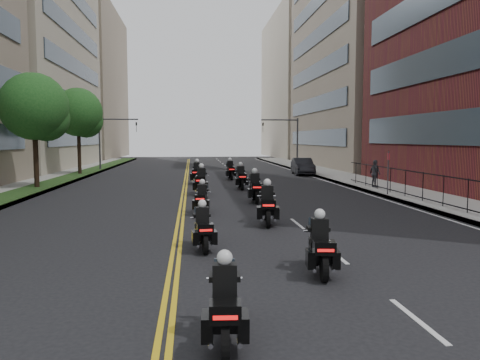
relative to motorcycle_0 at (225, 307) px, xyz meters
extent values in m
plane|color=black|center=(0.44, 0.61, -0.61)|extent=(160.00, 160.00, 0.00)
cube|color=gray|center=(12.44, 25.61, -0.54)|extent=(4.00, 90.00, 0.15)
cube|color=gray|center=(-11.56, 25.61, -0.54)|extent=(4.00, 90.00, 0.15)
cube|color=#183D16|center=(-10.76, 25.61, -0.44)|extent=(2.00, 90.00, 0.04)
cube|color=#333F4C|center=(14.39, 17.61, 2.89)|extent=(0.12, 25.80, 1.80)
cube|color=#333F4C|center=(14.39, 17.61, 6.89)|extent=(0.12, 25.80, 1.80)
cube|color=gray|center=(21.94, 48.61, 14.39)|extent=(15.00, 28.00, 30.00)
cube|color=#333F4C|center=(14.39, 48.61, 2.89)|extent=(0.12, 24.08, 1.80)
cube|color=#333F4C|center=(14.39, 48.61, 6.89)|extent=(0.12, 24.08, 1.80)
cube|color=#333F4C|center=(14.39, 48.61, 10.89)|extent=(0.12, 24.08, 1.80)
cube|color=#333F4C|center=(14.39, 48.61, 14.89)|extent=(0.12, 24.08, 1.80)
cube|color=#333F4C|center=(14.39, 48.61, 18.89)|extent=(0.12, 24.08, 1.80)
cube|color=#A79F86|center=(21.94, 78.61, 12.39)|extent=(15.00, 28.00, 26.00)
cube|color=#A79F86|center=(-21.56, 48.61, 16.39)|extent=(16.00, 28.00, 34.00)
cube|color=#333F4C|center=(-13.51, 48.61, 2.89)|extent=(0.12, 24.08, 1.80)
cube|color=#333F4C|center=(-13.51, 48.61, 6.89)|extent=(0.12, 24.08, 1.80)
cube|color=#333F4C|center=(-13.51, 48.61, 10.89)|extent=(0.12, 24.08, 1.80)
cube|color=#333F4C|center=(-13.51, 48.61, 14.89)|extent=(0.12, 24.08, 1.80)
cube|color=gray|center=(-21.56, 78.61, 12.39)|extent=(16.00, 28.00, 26.00)
cube|color=black|center=(11.44, 12.61, 0.99)|extent=(0.05, 28.00, 0.05)
cube|color=black|center=(11.44, 12.61, -0.31)|extent=(0.05, 28.00, 0.05)
cylinder|color=black|center=(-10.76, 24.61, 1.94)|extent=(0.32, 0.32, 5.11)
sphere|color=#194D1A|center=(-10.76, 24.61, 4.86)|extent=(4.40, 4.40, 4.40)
sphere|color=#194D1A|center=(-10.16, 25.01, 4.13)|extent=(3.08, 3.08, 3.08)
cylinder|color=black|center=(-10.76, 36.61, 2.08)|extent=(0.32, 0.32, 5.39)
sphere|color=#194D1A|center=(-10.76, 36.61, 5.16)|extent=(4.40, 4.40, 4.40)
sphere|color=#194D1A|center=(-10.16, 37.01, 4.39)|extent=(3.08, 3.08, 3.08)
cylinder|color=#3F3F44|center=(10.94, 42.61, 2.19)|extent=(0.18, 0.18, 5.60)
cylinder|color=#3F3F44|center=(8.94, 42.61, 4.79)|extent=(4.00, 0.14, 0.14)
imported|color=black|center=(7.14, 42.61, 3.99)|extent=(0.16, 0.20, 1.00)
cylinder|color=#3F3F44|center=(-10.06, 42.61, 2.19)|extent=(0.18, 0.18, 5.60)
cylinder|color=#3F3F44|center=(-8.06, 42.61, 4.79)|extent=(4.00, 0.14, 0.14)
imported|color=black|center=(-6.26, 42.61, 3.99)|extent=(0.16, 0.20, 1.00)
cylinder|color=black|center=(-0.04, -0.66, -0.30)|extent=(0.17, 0.63, 0.62)
cylinder|color=black|center=(0.05, 0.81, -0.30)|extent=(0.17, 0.63, 0.62)
cube|color=black|center=(0.00, 0.08, -0.04)|extent=(0.46, 1.26, 0.37)
cube|color=silver|center=(0.01, 0.12, -0.25)|extent=(0.38, 0.53, 0.28)
cube|color=black|center=(-0.04, -0.66, 0.18)|extent=(0.50, 0.41, 0.29)
cube|color=red|center=(-0.05, -0.85, 0.16)|extent=(0.37, 0.05, 0.06)
cube|color=black|center=(0.01, 0.12, 0.42)|extent=(0.42, 0.28, 0.57)
sphere|color=silver|center=(0.01, 0.13, 0.80)|extent=(0.27, 0.27, 0.27)
cylinder|color=black|center=(2.56, 3.06, -0.28)|extent=(0.22, 0.67, 0.66)
cylinder|color=black|center=(2.76, 4.59, -0.28)|extent=(0.22, 0.67, 0.66)
cube|color=black|center=(2.66, 3.83, -0.01)|extent=(0.57, 1.35, 0.39)
cube|color=silver|center=(2.67, 3.87, -0.23)|extent=(0.43, 0.57, 0.29)
cube|color=black|center=(2.56, 3.06, 0.22)|extent=(0.55, 0.47, 0.31)
cube|color=red|center=(2.54, 2.86, 0.20)|extent=(0.39, 0.08, 0.07)
cube|color=black|center=(2.67, 3.87, 0.47)|extent=(0.46, 0.32, 0.60)
sphere|color=silver|center=(2.67, 3.88, 0.88)|extent=(0.28, 0.28, 0.28)
cylinder|color=black|center=(-0.15, 5.97, -0.30)|extent=(0.18, 0.62, 0.62)
cylinder|color=black|center=(-0.27, 7.42, -0.30)|extent=(0.18, 0.62, 0.62)
cube|color=black|center=(-0.21, 6.69, -0.05)|extent=(0.48, 1.25, 0.36)
cube|color=silver|center=(-0.21, 6.74, -0.26)|extent=(0.38, 0.52, 0.27)
cube|color=black|center=(-0.15, 5.97, 0.17)|extent=(0.50, 0.42, 0.29)
cube|color=red|center=(-0.13, 5.78, 0.15)|extent=(0.36, 0.06, 0.06)
cube|color=black|center=(-0.21, 6.74, 0.40)|extent=(0.42, 0.29, 0.56)
sphere|color=silver|center=(-0.21, 6.75, 0.78)|extent=(0.26, 0.26, 0.26)
cylinder|color=black|center=(2.34, 9.82, -0.25)|extent=(0.23, 0.74, 0.73)
cylinder|color=black|center=(2.54, 11.52, -0.25)|extent=(0.23, 0.74, 0.73)
cube|color=black|center=(2.44, 10.67, 0.05)|extent=(0.62, 1.49, 0.43)
cube|color=silver|center=(2.45, 10.72, -0.19)|extent=(0.47, 0.63, 0.32)
cube|color=black|center=(2.34, 9.82, 0.31)|extent=(0.61, 0.51, 0.34)
cube|color=red|center=(2.31, 9.59, 0.29)|extent=(0.43, 0.08, 0.07)
cube|color=black|center=(2.45, 10.72, 0.59)|extent=(0.50, 0.35, 0.66)
sphere|color=silver|center=(2.45, 10.73, 1.04)|extent=(0.31, 0.31, 0.31)
cylinder|color=black|center=(-0.15, 12.88, -0.30)|extent=(0.21, 0.64, 0.63)
cylinder|color=black|center=(0.03, 14.35, -0.30)|extent=(0.21, 0.64, 0.63)
cube|color=black|center=(-0.06, 13.61, -0.04)|extent=(0.54, 1.29, 0.37)
cube|color=silver|center=(-0.06, 13.66, -0.25)|extent=(0.41, 0.55, 0.28)
cube|color=black|center=(-0.15, 12.88, 0.19)|extent=(0.53, 0.45, 0.30)
cube|color=red|center=(-0.18, 12.68, 0.17)|extent=(0.37, 0.07, 0.06)
cube|color=black|center=(-0.06, 13.66, 0.43)|extent=(0.44, 0.31, 0.57)
sphere|color=silver|center=(-0.06, 13.67, 0.82)|extent=(0.27, 0.27, 0.27)
cylinder|color=black|center=(2.79, 16.22, -0.24)|extent=(0.17, 0.74, 0.73)
cylinder|color=black|center=(2.83, 17.95, -0.24)|extent=(0.17, 0.74, 0.73)
cube|color=black|center=(2.81, 17.08, 0.06)|extent=(0.48, 1.47, 0.43)
cube|color=silver|center=(2.81, 17.14, -0.19)|extent=(0.42, 0.60, 0.32)
cube|color=black|center=(2.79, 16.22, 0.32)|extent=(0.57, 0.47, 0.35)
cube|color=red|center=(2.79, 15.99, 0.30)|extent=(0.43, 0.04, 0.08)
cube|color=black|center=(2.81, 17.14, 0.60)|extent=(0.48, 0.31, 0.67)
sphere|color=silver|center=(2.81, 17.15, 1.05)|extent=(0.31, 0.31, 0.31)
cylinder|color=black|center=(-0.04, 20.03, -0.23)|extent=(0.23, 0.77, 0.76)
cylinder|color=black|center=(0.14, 21.82, -0.23)|extent=(0.23, 0.77, 0.76)
cube|color=black|center=(0.05, 20.93, 0.08)|extent=(0.62, 1.55, 0.45)
cube|color=silver|center=(0.06, 20.98, -0.17)|extent=(0.48, 0.66, 0.34)
cube|color=black|center=(-0.04, 20.03, 0.35)|extent=(0.63, 0.53, 0.36)
cube|color=red|center=(-0.06, 19.80, 0.33)|extent=(0.45, 0.08, 0.08)
cube|color=black|center=(0.06, 20.98, 0.64)|extent=(0.52, 0.36, 0.69)
sphere|color=silver|center=(0.06, 20.99, 1.11)|extent=(0.32, 0.32, 0.32)
cylinder|color=black|center=(2.76, 22.88, -0.25)|extent=(0.16, 0.73, 0.73)
cylinder|color=black|center=(2.75, 24.60, -0.25)|extent=(0.16, 0.73, 0.73)
cube|color=black|center=(2.76, 23.74, 0.06)|extent=(0.46, 1.45, 0.43)
cube|color=silver|center=(2.75, 23.79, -0.19)|extent=(0.41, 0.59, 0.32)
cube|color=black|center=(2.76, 22.88, 0.31)|extent=(0.56, 0.46, 0.34)
cube|color=red|center=(2.76, 22.65, 0.29)|extent=(0.43, 0.04, 0.08)
cube|color=black|center=(2.75, 23.79, 0.59)|extent=(0.48, 0.30, 0.67)
sphere|color=silver|center=(2.75, 23.80, 1.04)|extent=(0.31, 0.31, 0.31)
cylinder|color=black|center=(-0.22, 26.66, -0.23)|extent=(0.23, 0.77, 0.76)
cylinder|color=black|center=(-0.05, 28.44, -0.23)|extent=(0.23, 0.77, 0.76)
cube|color=black|center=(-0.13, 27.55, 0.08)|extent=(0.61, 1.55, 0.45)
cube|color=silver|center=(-0.13, 27.61, -0.18)|extent=(0.48, 0.65, 0.34)
cube|color=black|center=(-0.22, 26.66, 0.35)|extent=(0.62, 0.52, 0.36)
cube|color=red|center=(-0.24, 26.43, 0.33)|extent=(0.45, 0.07, 0.08)
cube|color=black|center=(-0.13, 27.61, 0.64)|extent=(0.52, 0.36, 0.69)
sphere|color=silver|center=(-0.13, 27.62, 1.11)|extent=(0.32, 0.32, 0.32)
cylinder|color=black|center=(2.69, 30.40, -0.25)|extent=(0.19, 0.73, 0.73)
cylinder|color=black|center=(2.61, 32.11, -0.25)|extent=(0.19, 0.73, 0.73)
cube|color=black|center=(2.65, 31.26, 0.05)|extent=(0.52, 1.47, 0.43)
cube|color=silver|center=(2.65, 31.31, -0.19)|extent=(0.44, 0.61, 0.32)
cube|color=black|center=(2.69, 30.40, 0.31)|extent=(0.58, 0.48, 0.34)
cube|color=red|center=(2.70, 30.18, 0.29)|extent=(0.43, 0.05, 0.07)
cube|color=black|center=(2.65, 31.31, 0.59)|extent=(0.49, 0.32, 0.66)
sphere|color=silver|center=(2.65, 31.32, 1.04)|extent=(0.31, 0.31, 0.31)
cylinder|color=black|center=(-0.16, 33.64, -0.30)|extent=(0.21, 0.63, 0.62)
cylinder|color=black|center=(0.04, 35.09, -0.30)|extent=(0.21, 0.63, 0.62)
cube|color=black|center=(-0.06, 34.36, -0.04)|extent=(0.55, 1.28, 0.37)
cube|color=silver|center=(-0.05, 34.41, -0.25)|extent=(0.41, 0.55, 0.27)
cube|color=black|center=(-0.16, 33.64, 0.18)|extent=(0.52, 0.44, 0.29)
cube|color=red|center=(-0.18, 33.45, 0.16)|extent=(0.37, 0.08, 0.06)
cube|color=black|center=(-0.05, 34.41, 0.41)|extent=(0.43, 0.31, 0.57)
sphere|color=silver|center=(-0.05, 34.42, 0.80)|extent=(0.27, 0.27, 0.27)
imported|color=black|center=(9.84, 35.49, 0.17)|extent=(2.01, 4.87, 1.57)
imported|color=#46464E|center=(11.64, 22.53, 0.45)|extent=(0.67, 1.14, 1.82)
camera|label=1|loc=(-0.52, -7.46, 2.77)|focal=35.00mm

